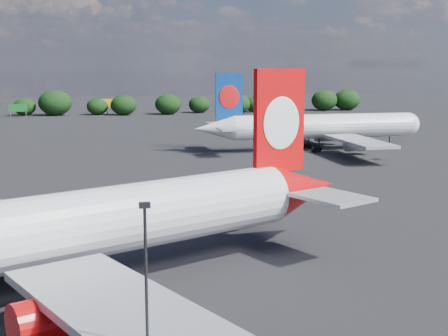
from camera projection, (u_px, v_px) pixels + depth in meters
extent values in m
plane|color=black|center=(66.00, 173.00, 103.68)|extent=(500.00, 500.00, 0.00)
cylinder|color=silver|center=(65.00, 228.00, 47.66)|extent=(40.26, 22.06, 5.48)
cone|color=#BF090B|center=(303.00, 189.00, 62.65)|extent=(10.25, 8.59, 5.48)
cube|color=#BF090B|center=(279.00, 121.00, 59.54)|extent=(5.73, 2.97, 9.87)
ellipsoid|color=white|center=(282.00, 123.00, 59.31)|extent=(4.29, 2.08, 5.04)
ellipsoid|color=white|center=(277.00, 122.00, 59.83)|extent=(4.29, 2.08, 5.04)
cube|color=#9DA0A4|center=(332.00, 197.00, 56.53)|extent=(7.19, 8.02, 0.33)
cube|color=#9DA0A4|center=(248.00, 178.00, 66.02)|extent=(7.19, 8.02, 0.33)
cube|color=#9DA0A4|center=(130.00, 315.00, 35.43)|extent=(15.48, 22.92, 0.60)
cylinder|color=#BF090B|center=(56.00, 318.00, 38.67)|extent=(6.21, 4.94, 2.96)
cube|color=#9DA0A4|center=(56.00, 306.00, 38.55)|extent=(2.34, 1.29, 1.32)
cylinder|color=black|center=(112.00, 281.00, 47.01)|extent=(0.41, 0.41, 2.74)
cylinder|color=black|center=(112.00, 295.00, 47.18)|extent=(1.30, 0.94, 1.21)
cylinder|color=black|center=(126.00, 291.00, 47.90)|extent=(1.30, 0.94, 1.21)
cylinder|color=black|center=(76.00, 260.00, 52.18)|extent=(0.41, 0.41, 2.74)
cylinder|color=black|center=(76.00, 272.00, 52.36)|extent=(1.30, 0.94, 1.21)
cylinder|color=black|center=(89.00, 269.00, 53.07)|extent=(1.30, 0.94, 1.21)
cylinder|color=silver|center=(323.00, 126.00, 129.88)|extent=(38.48, 5.33, 5.06)
sphere|color=silver|center=(407.00, 124.00, 133.98)|extent=(5.09, 5.09, 5.06)
cone|color=silver|center=(214.00, 129.00, 124.92)|extent=(8.13, 5.12, 5.06)
cube|color=navy|center=(229.00, 96.00, 124.50)|extent=(5.57, 0.55, 9.10)
ellipsoid|color=red|center=(229.00, 97.00, 124.24)|extent=(4.25, 0.23, 4.65)
ellipsoid|color=red|center=(229.00, 97.00, 124.82)|extent=(4.25, 0.23, 4.65)
cube|color=#9DA0A4|center=(230.00, 129.00, 119.92)|extent=(4.60, 6.10, 0.30)
cube|color=#9DA0A4|center=(218.00, 124.00, 130.64)|extent=(4.60, 6.10, 0.30)
cube|color=#9DA0A4|center=(359.00, 141.00, 117.92)|extent=(6.72, 20.28, 0.56)
cube|color=#9DA0A4|center=(310.00, 127.00, 143.24)|extent=(6.72, 20.28, 0.56)
cylinder|color=#9DA0A4|center=(357.00, 144.00, 123.44)|extent=(5.08, 2.77, 2.73)
cube|color=#9DA0A4|center=(357.00, 141.00, 123.32)|extent=(2.23, 0.32, 1.21)
cylinder|color=#9DA0A4|center=(327.00, 135.00, 139.02)|extent=(5.08, 2.77, 2.73)
cube|color=#9DA0A4|center=(327.00, 132.00, 138.91)|extent=(2.23, 0.32, 1.21)
cylinder|color=black|center=(319.00, 145.00, 127.11)|extent=(0.29, 0.29, 2.53)
cylinder|color=black|center=(319.00, 150.00, 127.27)|extent=(1.12, 0.46, 1.11)
cylinder|color=black|center=(314.00, 150.00, 127.03)|extent=(1.12, 0.46, 1.11)
cylinder|color=black|center=(309.00, 141.00, 132.96)|extent=(0.29, 0.29, 2.53)
cylinder|color=black|center=(309.00, 146.00, 133.11)|extent=(1.12, 0.46, 1.11)
cylinder|color=black|center=(304.00, 146.00, 132.88)|extent=(1.12, 0.46, 1.11)
cylinder|color=black|center=(389.00, 141.00, 133.71)|extent=(0.24, 0.24, 2.53)
cylinder|color=black|center=(389.00, 146.00, 133.88)|extent=(0.91, 0.36, 0.91)
cylinder|color=black|center=(147.00, 316.00, 30.92)|extent=(0.16, 0.16, 10.99)
cube|color=black|center=(145.00, 205.00, 29.99)|extent=(0.55, 0.30, 0.28)
cube|color=#146521|center=(18.00, 108.00, 210.72)|extent=(6.00, 0.30, 2.60)
cylinder|color=gray|center=(11.00, 114.00, 210.53)|extent=(0.20, 0.20, 2.00)
cylinder|color=gray|center=(26.00, 114.00, 211.63)|extent=(0.20, 0.20, 2.00)
cube|color=gold|center=(107.00, 103.00, 222.96)|extent=(5.00, 0.30, 3.00)
cylinder|color=gray|center=(107.00, 111.00, 223.41)|extent=(0.30, 0.30, 2.50)
ellipsoid|color=black|center=(24.00, 107.00, 218.32)|extent=(7.82, 6.62, 6.02)
ellipsoid|color=black|center=(55.00, 103.00, 217.95)|extent=(11.57, 9.79, 8.90)
ellipsoid|color=black|center=(97.00, 107.00, 220.96)|extent=(7.55, 6.39, 5.81)
ellipsoid|color=black|center=(124.00, 105.00, 219.56)|extent=(9.22, 7.80, 7.09)
ellipsoid|color=black|center=(168.00, 104.00, 222.71)|extent=(9.44, 7.99, 7.26)
ellipsoid|color=black|center=(199.00, 105.00, 230.15)|extent=(7.94, 6.72, 6.11)
ellipsoid|color=black|center=(238.00, 104.00, 227.72)|extent=(9.16, 7.75, 7.05)
ellipsoid|color=black|center=(255.00, 104.00, 233.99)|extent=(7.66, 6.48, 5.89)
ellipsoid|color=black|center=(293.00, 102.00, 238.73)|extent=(9.03, 7.64, 6.95)
ellipsoid|color=black|center=(324.00, 100.00, 241.52)|extent=(10.23, 8.66, 7.87)
ellipsoid|color=black|center=(347.00, 100.00, 243.13)|extent=(10.46, 8.85, 8.05)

